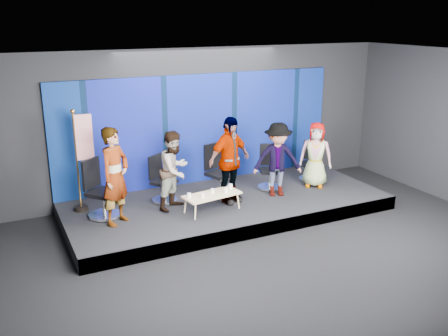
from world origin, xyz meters
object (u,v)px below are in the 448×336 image
at_px(mug_e, 230,187).
at_px(flag_stand, 82,158).
at_px(panelist_d, 277,160).
at_px(chair_e, 310,167).
at_px(panelist_e, 316,155).
at_px(mug_b, 203,195).
at_px(mug_a, 189,195).
at_px(panelist_a, 115,176).
at_px(coffee_table, 212,195).
at_px(panelist_c, 229,160).
at_px(mug_d, 226,190).
at_px(mug_c, 212,191).
at_px(chair_a, 101,198).
at_px(chair_b, 162,186).
at_px(panelist_b, 175,170).
at_px(chair_c, 219,178).
at_px(chair_d, 270,174).

distance_m(mug_e, flag_stand, 3.11).
xyz_separation_m(panelist_d, chair_e, (1.34, 0.61, -0.52)).
xyz_separation_m(panelist_e, mug_b, (-3.09, -0.47, -0.36)).
xyz_separation_m(mug_e, flag_stand, (-2.83, 1.08, 0.71)).
height_order(mug_a, mug_b, mug_a).
relative_size(panelist_a, coffee_table, 1.52).
bearing_deg(panelist_a, coffee_table, -45.73).
bearing_deg(chair_e, panelist_d, -118.78).
height_order(panelist_c, mug_d, panelist_c).
xyz_separation_m(chair_e, mug_c, (-3.01, -0.77, 0.10)).
xyz_separation_m(chair_a, flag_stand, (-0.22, 0.50, 0.74)).
bearing_deg(chair_e, mug_e, -127.26).
xyz_separation_m(mug_c, flag_stand, (-2.39, 1.13, 0.72)).
bearing_deg(coffee_table, panelist_a, 173.14).
distance_m(panelist_a, mug_c, 2.04).
distance_m(panelist_e, mug_a, 3.40).
relative_size(coffee_table, mug_c, 14.37).
distance_m(chair_b, panelist_c, 1.58).
height_order(panelist_b, mug_b, panelist_b).
xyz_separation_m(panelist_b, mug_d, (0.93, -0.54, -0.41)).
xyz_separation_m(panelist_e, mug_a, (-3.36, -0.38, -0.35)).
bearing_deg(chair_c, mug_b, -147.61).
relative_size(mug_c, mug_d, 0.84).
bearing_deg(mug_e, mug_b, -165.13).
distance_m(chair_d, mug_a, 2.43).
bearing_deg(panelist_b, chair_b, 68.96).
relative_size(panelist_d, chair_e, 1.75).
height_order(coffee_table, mug_c, mug_c).
distance_m(mug_b, mug_c, 0.32).
height_order(panelist_d, mug_a, panelist_d).
bearing_deg(panelist_a, chair_c, -25.28).
xyz_separation_m(chair_c, panelist_e, (2.31, -0.44, 0.39)).
xyz_separation_m(chair_d, panelist_e, (1.04, -0.34, 0.43)).
bearing_deg(coffee_table, chair_b, 126.63).
relative_size(panelist_e, mug_a, 15.87).
height_order(chair_c, mug_a, chair_c).
distance_m(panelist_b, mug_c, 0.90).
xyz_separation_m(chair_e, mug_e, (-2.57, -0.73, 0.11)).
relative_size(chair_a, coffee_table, 0.94).
distance_m(panelist_a, coffee_table, 2.03).
relative_size(chair_e, flag_stand, 0.44).
distance_m(chair_b, flag_stand, 1.81).
xyz_separation_m(chair_e, coffee_table, (-3.05, -0.84, 0.03)).
bearing_deg(chair_c, chair_b, 155.87).
distance_m(chair_a, flag_stand, 0.92).
height_order(chair_e, mug_d, chair_e).
xyz_separation_m(panelist_d, mug_d, (-1.40, -0.27, -0.41)).
height_order(chair_c, panelist_e, panelist_e).
bearing_deg(coffee_table, mug_a, 179.81).
distance_m(panelist_c, mug_c, 0.78).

